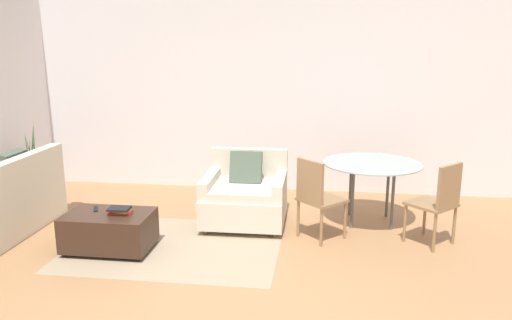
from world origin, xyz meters
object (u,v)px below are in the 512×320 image
(dining_table, at_px, (372,169))
(dining_chair_near_left, at_px, (316,194))
(ottoman, at_px, (109,230))
(tv_remote_primary, at_px, (96,209))
(book_stack, at_px, (120,210))
(dining_chair_near_right, at_px, (439,199))
(armchair, at_px, (245,196))
(potted_plant, at_px, (35,185))

(dining_table, distance_m, dining_chair_near_left, 0.91)
(ottoman, distance_m, tv_remote_primary, 0.28)
(ottoman, xyz_separation_m, book_stack, (0.12, 0.00, 0.22))
(ottoman, distance_m, dining_chair_near_right, 3.43)
(armchair, relative_size, dining_table, 0.83)
(armchair, xyz_separation_m, book_stack, (-1.14, -0.99, 0.10))
(dining_table, xyz_separation_m, dining_chair_near_right, (0.63, -0.63, -0.14))
(tv_remote_primary, bearing_deg, potted_plant, 138.48)
(ottoman, bearing_deg, dining_table, 23.69)
(dining_chair_near_left, relative_size, dining_chair_near_right, 1.00)
(ottoman, bearing_deg, tv_remote_primary, 149.27)
(armchair, height_order, book_stack, armchair)
(book_stack, bearing_deg, armchair, 41.00)
(tv_remote_primary, height_order, dining_chair_near_left, dining_chair_near_left)
(potted_plant, bearing_deg, tv_remote_primary, -41.52)
(potted_plant, relative_size, dining_chair_near_right, 1.21)
(armchair, relative_size, ottoman, 1.10)
(dining_chair_near_left, bearing_deg, tv_remote_primary, -168.70)
(dining_table, relative_size, dining_chair_near_right, 1.28)
(book_stack, distance_m, dining_chair_near_right, 3.30)
(book_stack, distance_m, dining_table, 2.88)
(book_stack, distance_m, dining_chair_near_left, 2.06)
(armchair, height_order, potted_plant, potted_plant)
(armchair, xyz_separation_m, ottoman, (-1.26, -1.00, -0.11))
(armchair, distance_m, book_stack, 1.52)
(ottoman, height_order, dining_chair_near_left, dining_chair_near_left)
(dining_table, bearing_deg, book_stack, -155.42)
(potted_plant, bearing_deg, book_stack, -38.40)
(armchair, xyz_separation_m, tv_remote_primary, (-1.45, -0.89, 0.07))
(tv_remote_primary, distance_m, dining_table, 3.13)
(armchair, relative_size, dining_chair_near_left, 1.06)
(dining_chair_near_right, bearing_deg, tv_remote_primary, -172.67)
(ottoman, height_order, potted_plant, potted_plant)
(ottoman, height_order, dining_table, dining_table)
(tv_remote_primary, distance_m, dining_chair_near_right, 3.59)
(armchair, height_order, ottoman, armchair)
(armchair, height_order, dining_table, armchair)
(armchair, bearing_deg, book_stack, -139.00)
(armchair, relative_size, potted_plant, 0.87)
(dining_table, bearing_deg, dining_chair_near_left, -135.00)
(armchair, height_order, dining_chair_near_left, dining_chair_near_left)
(armchair, distance_m, potted_plant, 2.97)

